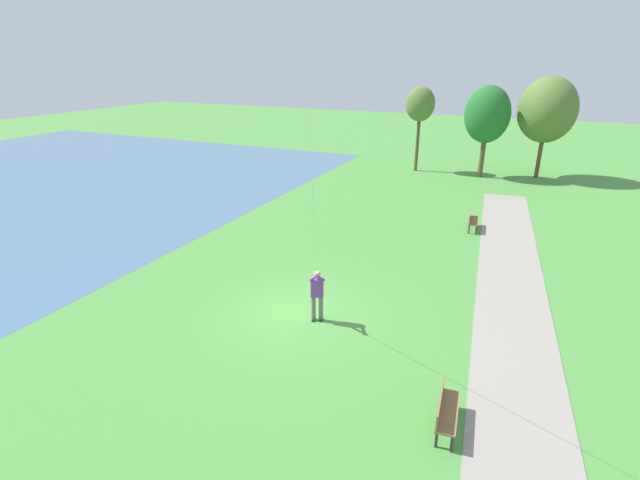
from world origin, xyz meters
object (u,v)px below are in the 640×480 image
at_px(tree_treeline_left, 487,115).
at_px(tree_behind_path, 547,110).
at_px(person_kite_flyer, 317,291).
at_px(park_bench_near_walkway, 445,408).
at_px(tree_treeline_right, 420,105).
at_px(park_bench_far_walkway, 472,219).

distance_m(tree_treeline_left, tree_behind_path, 3.91).
height_order(person_kite_flyer, tree_treeline_left, tree_treeline_left).
relative_size(person_kite_flyer, park_bench_near_walkway, 1.19).
relative_size(park_bench_near_walkway, tree_behind_path, 0.23).
xyz_separation_m(tree_treeline_right, tree_behind_path, (8.25, 1.34, -0.12)).
bearing_deg(tree_treeline_left, tree_behind_path, 21.51).
distance_m(park_bench_far_walkway, tree_behind_path, 13.77).
xyz_separation_m(park_bench_far_walkway, tree_treeline_right, (-5.66, 11.55, 4.22)).
relative_size(tree_treeline_right, tree_behind_path, 0.89).
distance_m(park_bench_near_walkway, tree_treeline_right, 26.76).
distance_m(person_kite_flyer, tree_treeline_left, 22.73).
bearing_deg(tree_treeline_right, park_bench_far_walkway, -63.88).
xyz_separation_m(park_bench_far_walkway, tree_behind_path, (2.59, 12.89, 4.10)).
xyz_separation_m(tree_treeline_left, tree_treeline_right, (-4.63, 0.09, 0.46)).
bearing_deg(park_bench_near_walkway, tree_treeline_right, 105.34).
relative_size(park_bench_near_walkway, tree_treeline_left, 0.25).
bearing_deg(person_kite_flyer, tree_treeline_left, 84.33).
bearing_deg(park_bench_near_walkway, tree_behind_path, 87.31).
relative_size(park_bench_far_walkway, tree_treeline_right, 0.25).
distance_m(person_kite_flyer, park_bench_far_walkway, 11.42).
distance_m(park_bench_far_walkway, tree_treeline_right, 13.54).
relative_size(person_kite_flyer, tree_behind_path, 0.27).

